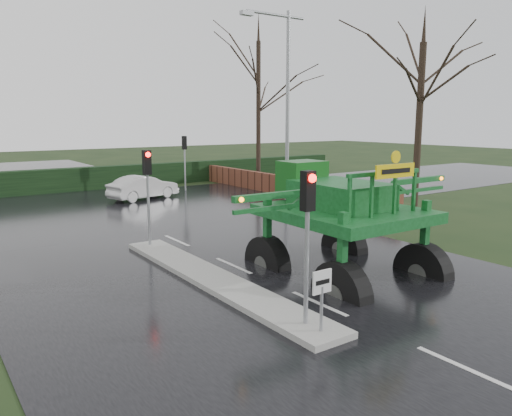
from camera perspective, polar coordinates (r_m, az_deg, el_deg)
ground at (r=12.85m, az=7.18°, el=-10.85°), size 140.00×140.00×0.00m
road_main at (r=21.02m, az=-11.43°, el=-2.66°), size 14.00×80.00×0.02m
road_cross at (r=26.53m, az=-16.66°, el=-0.24°), size 80.00×12.00×0.02m
median_island at (r=14.38m, az=-4.87°, el=-8.13°), size 1.20×10.00×0.16m
hedge_row at (r=34.04m, az=-21.02°, el=2.99°), size 44.00×0.90×1.50m
brick_wall at (r=31.30m, az=1.82°, el=2.81°), size 0.40×20.00×1.20m
keep_left_sign at (r=10.62m, az=7.54°, el=-9.35°), size 0.50×0.07×1.35m
traffic_signal_near at (r=10.57m, az=5.93°, el=-0.79°), size 0.26×0.33×3.52m
traffic_signal_mid at (r=17.81m, az=-12.30°, el=3.47°), size 0.26×0.33×3.52m
traffic_signal_far at (r=32.40m, az=-8.18°, el=6.50°), size 0.26×0.33×3.52m
street_light_right at (r=26.50m, az=3.12°, el=13.16°), size 3.85×0.30×10.00m
tree_right_near at (r=24.61m, az=18.23°, el=11.06°), size 5.60×5.60×9.64m
tree_right_far at (r=36.61m, az=0.28°, el=13.12°), size 7.00×7.00×12.05m
crop_sprayer at (r=13.11m, az=9.31°, el=-0.40°), size 8.39×5.27×4.69m
white_sedan at (r=29.62m, az=-12.70°, el=0.98°), size 4.39×2.45×1.37m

